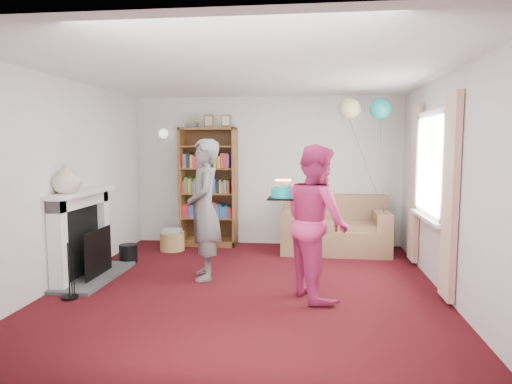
# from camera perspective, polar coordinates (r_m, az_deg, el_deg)

# --- Properties ---
(ground) EXTENTS (5.00, 5.00, 0.00)m
(ground) POSITION_cam_1_polar(r_m,az_deg,el_deg) (5.52, -1.15, -11.97)
(ground) COLOR black
(ground) RESTS_ON ground
(wall_back) EXTENTS (4.50, 0.02, 2.50)m
(wall_back) POSITION_cam_1_polar(r_m,az_deg,el_deg) (7.76, 1.36, 2.66)
(wall_back) COLOR silver
(wall_back) RESTS_ON ground
(wall_left) EXTENTS (0.02, 5.00, 2.50)m
(wall_left) POSITION_cam_1_polar(r_m,az_deg,el_deg) (6.01, -23.05, 1.20)
(wall_left) COLOR silver
(wall_left) RESTS_ON ground
(wall_right) EXTENTS (0.02, 5.00, 2.50)m
(wall_right) POSITION_cam_1_polar(r_m,az_deg,el_deg) (5.44, 23.11, 0.74)
(wall_right) COLOR silver
(wall_right) RESTS_ON ground
(ceiling) EXTENTS (4.50, 5.00, 0.01)m
(ceiling) POSITION_cam_1_polar(r_m,az_deg,el_deg) (5.31, -1.21, 14.68)
(ceiling) COLOR white
(ceiling) RESTS_ON wall_back
(fireplace) EXTENTS (0.55, 1.80, 1.12)m
(fireplace) POSITION_cam_1_polar(r_m,az_deg,el_deg) (6.20, -20.50, -5.47)
(fireplace) COLOR #3F3F42
(fireplace) RESTS_ON ground
(window_bay) EXTENTS (0.14, 2.02, 2.20)m
(window_bay) POSITION_cam_1_polar(r_m,az_deg,el_deg) (6.01, 20.99, 0.83)
(window_bay) COLOR white
(window_bay) RESTS_ON ground
(wall_sconce) EXTENTS (0.16, 0.23, 0.16)m
(wall_sconce) POSITION_cam_1_polar(r_m,az_deg,el_deg) (7.96, -11.48, 7.17)
(wall_sconce) COLOR gold
(wall_sconce) RESTS_ON ground
(bookcase) EXTENTS (0.94, 0.42, 2.19)m
(bookcase) POSITION_cam_1_polar(r_m,az_deg,el_deg) (7.72, -5.90, 0.51)
(bookcase) COLOR #472B14
(bookcase) RESTS_ON ground
(sofa) EXTENTS (1.67, 0.88, 0.88)m
(sofa) POSITION_cam_1_polar(r_m,az_deg,el_deg) (7.41, 9.82, -4.74)
(sofa) COLOR brown
(sofa) RESTS_ON ground
(wicker_basket) EXTENTS (0.39, 0.39, 0.35)m
(wicker_basket) POSITION_cam_1_polar(r_m,az_deg,el_deg) (7.49, -10.43, -5.98)
(wicker_basket) COLOR #A6834D
(wicker_basket) RESTS_ON ground
(person_striped) EXTENTS (0.58, 0.74, 1.77)m
(person_striped) POSITION_cam_1_polar(r_m,az_deg,el_deg) (5.78, -6.49, -2.17)
(person_striped) COLOR black
(person_striped) RESTS_ON ground
(person_magenta) EXTENTS (0.93, 1.02, 1.71)m
(person_magenta) POSITION_cam_1_polar(r_m,az_deg,el_deg) (5.09, 7.55, -3.67)
(person_magenta) COLOR #B12357
(person_magenta) RESTS_ON ground
(birthday_cake) EXTENTS (0.33, 0.33, 0.22)m
(birthday_cake) POSITION_cam_1_polar(r_m,az_deg,el_deg) (5.13, 3.41, -0.14)
(birthday_cake) COLOR black
(birthday_cake) RESTS_ON ground
(balloons) EXTENTS (0.76, 0.32, 1.72)m
(balloons) POSITION_cam_1_polar(r_m,az_deg,el_deg) (6.99, 13.47, 10.09)
(balloons) COLOR #3F3F3F
(balloons) RESTS_ON ground
(mantel_vase) EXTENTS (0.40, 0.40, 0.35)m
(mantel_vase) POSITION_cam_1_polar(r_m,az_deg,el_deg) (5.81, -22.61, 1.55)
(mantel_vase) COLOR beige
(mantel_vase) RESTS_ON fireplace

